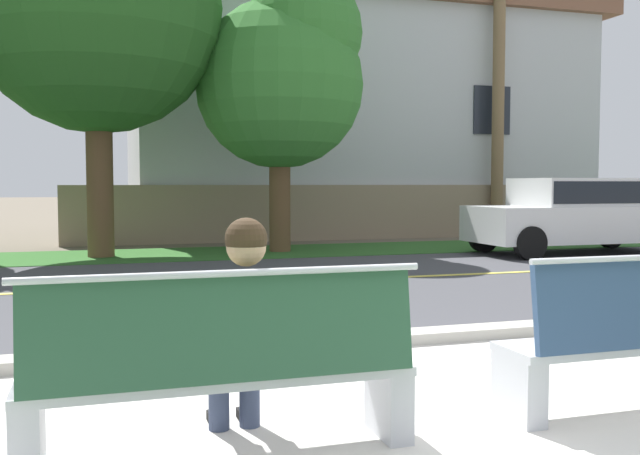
# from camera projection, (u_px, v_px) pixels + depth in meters

# --- Properties ---
(ground_plane) EXTENTS (140.00, 140.00, 0.00)m
(ground_plane) POSITION_uv_depth(u_px,v_px,m) (225.00, 272.00, 11.55)
(ground_plane) COLOR #665B4C
(sidewalk_pavement) EXTENTS (44.00, 3.60, 0.01)m
(sidewalk_pavement) POSITION_uv_depth(u_px,v_px,m) (441.00, 419.00, 4.31)
(sidewalk_pavement) COLOR beige
(sidewalk_pavement) RESTS_ON ground_plane
(curb_edge) EXTENTS (44.00, 0.30, 0.11)m
(curb_edge) POSITION_uv_depth(u_px,v_px,m) (337.00, 343.00, 6.17)
(curb_edge) COLOR #ADA89E
(curb_edge) RESTS_ON ground_plane
(street_asphalt) EXTENTS (52.00, 8.00, 0.01)m
(street_asphalt) POSITION_uv_depth(u_px,v_px,m) (243.00, 284.00, 10.12)
(street_asphalt) COLOR #424247
(street_asphalt) RESTS_ON ground_plane
(road_centre_line) EXTENTS (48.00, 0.14, 0.01)m
(road_centre_line) POSITION_uv_depth(u_px,v_px,m) (243.00, 284.00, 10.12)
(road_centre_line) COLOR #E0CC4C
(road_centre_line) RESTS_ON ground_plane
(far_verge_grass) EXTENTS (48.00, 2.80, 0.02)m
(far_verge_grass) POSITION_uv_depth(u_px,v_px,m) (198.00, 254.00, 14.51)
(far_verge_grass) COLOR #2D6026
(far_verge_grass) RESTS_ON ground_plane
(bench_left) EXTENTS (2.03, 0.48, 1.01)m
(bench_left) POSITION_uv_depth(u_px,v_px,m) (224.00, 372.00, 3.64)
(bench_left) COLOR silver
(bench_left) RESTS_ON ground_plane
(seated_person_olive) EXTENTS (0.52, 0.68, 1.25)m
(seated_person_olive) POSITION_uv_depth(u_px,v_px,m) (243.00, 324.00, 3.84)
(seated_person_olive) COLOR #333D56
(seated_person_olive) RESTS_ON ground_plane
(car_white_near) EXTENTS (4.30, 1.86, 1.54)m
(car_white_near) POSITION_uv_depth(u_px,v_px,m) (575.00, 212.00, 14.56)
(car_white_near) COLOR silver
(car_white_near) RESTS_ON ground_plane
(shade_tree_centre) EXTENTS (3.49, 3.49, 5.75)m
(shade_tree_centre) POSITION_uv_depth(u_px,v_px,m) (285.00, 72.00, 14.71)
(shade_tree_centre) COLOR brown
(shade_tree_centre) RESTS_ON ground_plane
(garden_wall) EXTENTS (13.00, 0.36, 1.40)m
(garden_wall) POSITION_uv_depth(u_px,v_px,m) (330.00, 212.00, 18.15)
(garden_wall) COLOR gray
(garden_wall) RESTS_ON ground_plane
(house_across_street) EXTENTS (13.87, 6.91, 6.82)m
(house_across_street) POSITION_uv_depth(u_px,v_px,m) (351.00, 117.00, 21.55)
(house_across_street) COLOR #B7BCC1
(house_across_street) RESTS_ON ground_plane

